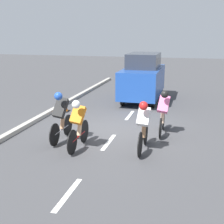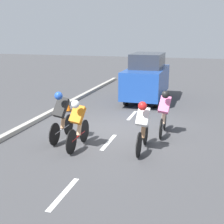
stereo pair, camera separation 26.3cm
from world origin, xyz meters
name	(u,v)px [view 1 (the left image)]	position (x,y,z in m)	size (l,w,h in m)	color
ground_plane	(118,131)	(0.00, 0.00, 0.00)	(60.00, 60.00, 0.00)	#424244
lane_stripe_near	(68,194)	(0.00, 4.36, 0.00)	(0.12, 1.40, 0.01)	white
lane_stripe_mid	(109,142)	(0.00, 1.16, 0.00)	(0.12, 1.40, 0.01)	white
lane_stripe_far	(130,115)	(0.00, -2.04, 0.00)	(0.12, 1.40, 0.01)	white
curb	(14,132)	(3.20, 1.16, 0.07)	(0.20, 23.95, 0.14)	#A8A399
cyclist_pink	(163,111)	(-1.49, 0.03, 0.80)	(0.39, 1.60, 1.49)	black
cyclist_black	(61,115)	(1.41, 1.43, 0.83)	(0.41, 1.67, 1.57)	black
cyclist_white	(143,124)	(-1.11, 1.63, 0.78)	(0.36, 1.68, 1.48)	black
cyclist_orange	(78,123)	(0.68, 1.91, 0.77)	(0.40, 1.67, 1.47)	black
support_car	(143,78)	(-0.04, -4.85, 1.11)	(1.70, 3.87, 2.24)	black
traffic_cone	(65,106)	(2.75, -1.96, 0.24)	(0.36, 0.36, 0.49)	black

